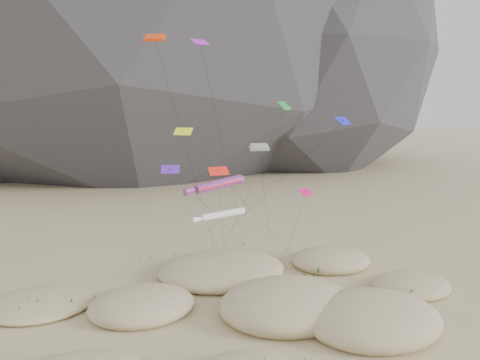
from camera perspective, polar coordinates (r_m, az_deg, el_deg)
name	(u,v)px	position (r m, az deg, el deg)	size (l,w,h in m)	color
ground	(268,327)	(48.93, 3.44, -17.47)	(500.00, 500.00, 0.00)	#CCB789
dunes	(254,303)	(52.09, 1.66, -14.74)	(52.12, 34.54, 4.31)	#CCB789
dune_grass	(247,306)	(51.23, 0.85, -15.09)	(42.94, 28.02, 1.50)	black
kite_stakes	(218,250)	(70.39, -2.73, -8.55)	(25.42, 5.70, 0.30)	#3F2D1E
rainbow_tube_kite	(217,185)	(56.06, -2.85, -0.56)	(8.80, 13.28, 13.20)	red
white_tube_kite	(221,215)	(54.10, -2.37, -4.26)	(6.39, 13.05, 9.87)	white
orange_parafoil	(155,41)	(57.99, -10.28, 16.30)	(10.76, 8.71, 29.95)	red
multi_parafoil	(259,149)	(53.72, 2.38, 3.79)	(9.61, 17.30, 17.42)	#FA391A
delta_kites	(250,139)	(54.48, 1.21, 5.08)	(22.43, 21.90, 28.73)	purple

